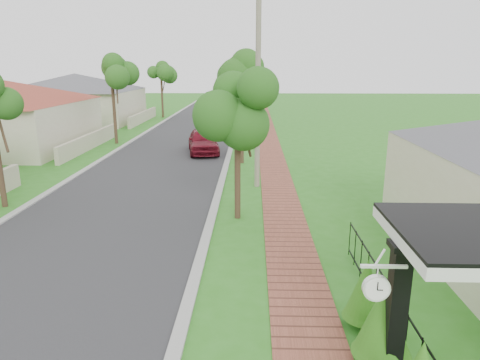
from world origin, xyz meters
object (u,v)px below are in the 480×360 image
(near_tree, at_px, (237,112))
(parked_car_red, at_px, (203,141))
(utility_pole, at_px, (258,88))
(porch_post, at_px, (395,319))
(station_clock, at_px, (377,286))
(parked_car_white, at_px, (228,117))

(near_tree, bearing_deg, parked_car_red, 102.29)
(near_tree, distance_m, utility_pole, 4.30)
(porch_post, relative_size, parked_car_red, 0.57)
(near_tree, bearing_deg, station_clock, -73.54)
(station_clock, bearing_deg, parked_car_white, 97.26)
(parked_car_red, relative_size, near_tree, 0.93)
(parked_car_white, relative_size, utility_pole, 0.45)
(porch_post, bearing_deg, parked_car_red, 105.65)
(near_tree, bearing_deg, porch_post, -69.60)
(parked_car_red, height_order, station_clock, station_clock)
(utility_pole, bearing_deg, parked_car_red, 113.43)
(porch_post, xyz_separation_m, parked_car_white, (-4.83, 33.65, -0.48))
(parked_car_red, xyz_separation_m, parked_car_white, (0.72, 13.83, -0.11))
(utility_pole, bearing_deg, porch_post, -79.55)
(parked_car_red, height_order, utility_pole, utility_pole)
(parked_car_white, distance_m, station_clock, 34.35)
(parked_car_white, height_order, utility_pole, utility_pole)
(porch_post, distance_m, parked_car_white, 33.99)
(porch_post, relative_size, near_tree, 0.53)
(near_tree, height_order, station_clock, near_tree)
(near_tree, bearing_deg, parked_car_white, 94.13)
(parked_car_red, bearing_deg, station_clock, -85.96)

